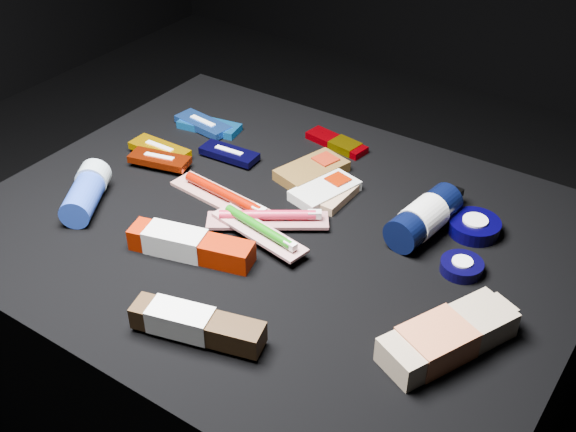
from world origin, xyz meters
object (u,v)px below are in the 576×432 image
Objects in this scene: toothpaste_carton_red at (186,244)px; deodorant_stick at (86,193)px; bodywash_bottle at (446,338)px; lotion_bottle at (424,217)px.

deodorant_stick is at bearing 163.23° from toothpaste_carton_red.
deodorant_stick reaches higher than bodywash_bottle.
lotion_bottle is 0.26m from bodywash_bottle.
bodywash_bottle is (0.14, -0.22, -0.01)m from lotion_bottle.
bodywash_bottle is 1.02× the size of toothpaste_carton_red.
toothpaste_carton_red is at bearing -32.23° from deodorant_stick.
deodorant_stick is (-0.65, -0.03, 0.01)m from bodywash_bottle.
bodywash_bottle is at bearing -10.00° from toothpaste_carton_red.
lotion_bottle reaches higher than toothpaste_carton_red.
toothpaste_carton_red is (-0.28, -0.26, -0.01)m from lotion_bottle.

